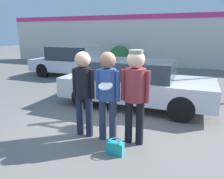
{
  "coord_description": "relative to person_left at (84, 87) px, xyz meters",
  "views": [
    {
      "loc": [
        1.65,
        -3.98,
        2.11
      ],
      "look_at": [
        0.08,
        0.01,
        1.0
      ],
      "focal_mm": 35.0,
      "sensor_mm": 36.0,
      "label": 1
    }
  ],
  "objects": [
    {
      "name": "shrub",
      "position": [
        -2.61,
        9.58,
        -0.4
      ],
      "size": [
        1.31,
        1.31,
        1.31
      ],
      "color": "#2D6B33",
      "rests_on": "ground"
    },
    {
      "name": "handbag",
      "position": [
        0.87,
        -0.49,
        -0.92
      ],
      "size": [
        0.3,
        0.23,
        0.27
      ],
      "color": "teal",
      "rests_on": "ground"
    },
    {
      "name": "person_right",
      "position": [
        1.06,
        0.04,
        0.06
      ],
      "size": [
        0.55,
        0.38,
        1.82
      ],
      "color": "black",
      "rests_on": "ground"
    },
    {
      "name": "parked_car_far",
      "position": [
        -3.59,
        5.59,
        -0.32
      ],
      "size": [
        4.24,
        1.79,
        1.46
      ],
      "color": "silver",
      "rests_on": "ground"
    },
    {
      "name": "person_middle_with_frisbee",
      "position": [
        0.53,
        -0.01,
        0.01
      ],
      "size": [
        0.5,
        0.54,
        1.77
      ],
      "color": "#2D3347",
      "rests_on": "ground"
    },
    {
      "name": "person_left",
      "position": [
        0.0,
        0.0,
        0.0
      ],
      "size": [
        0.49,
        0.32,
        1.76
      ],
      "color": "#1E2338",
      "rests_on": "ground"
    },
    {
      "name": "ground_plane",
      "position": [
        0.45,
        0.21,
        -1.05
      ],
      "size": [
        56.0,
        56.0,
        0.0
      ],
      "primitive_type": "plane",
      "color": "#66635E"
    },
    {
      "name": "storefront_building",
      "position": [
        0.45,
        10.42,
        0.6
      ],
      "size": [
        24.0,
        0.22,
        3.24
      ],
      "color": "silver",
      "rests_on": "ground"
    },
    {
      "name": "parked_car_near",
      "position": [
        0.47,
        2.29,
        -0.36
      ],
      "size": [
        4.32,
        1.82,
        1.35
      ],
      "color": "silver",
      "rests_on": "ground"
    }
  ]
}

